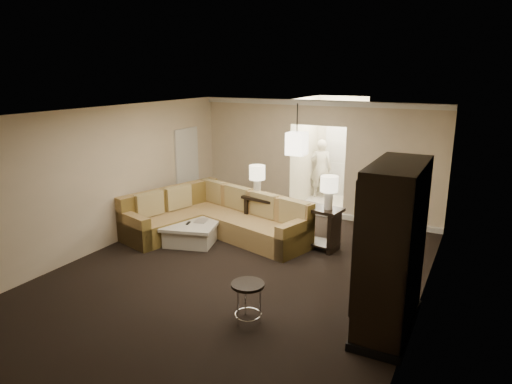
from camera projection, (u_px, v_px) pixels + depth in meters
The scene contains 19 objects.
ground at pixel (235, 276), 7.94m from camera, with size 8.00×8.00×0.00m, color black.
wall_back at pixel (317, 159), 11.01m from camera, with size 6.00×0.04×2.80m, color #C5B595.
wall_front at pixel (13, 304), 4.15m from camera, with size 6.00×0.04×2.80m, color #C5B595.
wall_left at pixel (101, 179), 8.92m from camera, with size 0.04×8.00×2.80m, color #C5B595.
wall_right at pixel (423, 226), 6.24m from camera, with size 0.04×8.00×2.80m, color #C5B595.
ceiling at pixel (232, 114), 7.22m from camera, with size 6.00×8.00×0.02m, color white.
crown_molding at pixel (318, 103), 10.63m from camera, with size 6.00×0.10×0.12m, color silver.
baseboard at pixel (314, 212), 11.31m from camera, with size 6.00×0.10×0.12m, color silver.
side_door at pixel (187, 170), 11.39m from camera, with size 0.05×0.90×2.10m, color silver.
foyer at pixel (334, 154), 12.19m from camera, with size 1.44×2.02×2.80m.
sectional_sofa at pixel (215, 219), 9.78m from camera, with size 3.81×2.77×0.97m.
coffee_table at pixel (192, 232), 9.45m from camera, with size 1.30×1.30×0.44m.
console_table at pixel (290, 218), 9.44m from camera, with size 2.27×0.84×0.86m.
armoire at pixel (391, 252), 6.06m from camera, with size 0.69×1.62×2.33m.
drink_table at pixel (248, 294), 6.39m from camera, with size 0.47×0.47×0.59m.
table_lamp_left at pixel (257, 175), 9.73m from camera, with size 0.34×0.34×0.66m.
table_lamp_right at pixel (329, 187), 8.75m from camera, with size 0.34×0.34×0.66m.
pendant_light at pixel (297, 143), 9.75m from camera, with size 0.38×0.38×1.09m.
person at pixel (321, 165), 12.71m from camera, with size 0.65×0.44×1.81m, color beige.
Camera 1 is at (3.70, -6.30, 3.45)m, focal length 32.00 mm.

